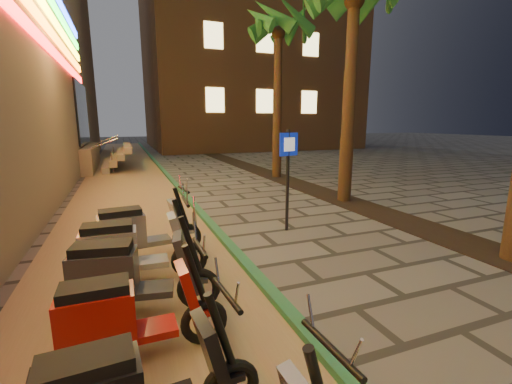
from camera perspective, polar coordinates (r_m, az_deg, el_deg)
name	(u,v)px	position (r m, az deg, el deg)	size (l,w,h in m)	color
parking_strip	(129,197)	(11.89, -20.36, -0.71)	(3.40, 60.00, 0.01)	#8C7251
green_curb	(182,191)	(12.02, -12.26, 0.10)	(0.18, 60.00, 0.10)	#24603D
planting_strip	(390,216)	(9.46, 21.47, -3.80)	(1.20, 40.00, 0.02)	black
apartment_block	(242,15)	(37.03, -2.27, 27.42)	(18.00, 16.06, 25.00)	brown
palm_d	(278,33)	(15.44, 3.75, 24.87)	(2.97, 3.02, 7.16)	#472D19
pedestrian_sign	(288,166)	(7.46, 5.36, 4.28)	(0.48, 0.15, 2.23)	black
scooter_7	(125,316)	(3.82, -20.94, -18.69)	(1.64, 0.58, 1.17)	black
scooter_8	(128,275)	(4.59, -20.55, -12.80)	(1.80, 0.77, 1.26)	black
scooter_9	(130,250)	(5.40, -20.30, -9.02)	(1.80, 0.63, 1.27)	black
scooter_10	(139,231)	(6.28, -18.99, -6.14)	(1.78, 0.67, 1.25)	black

